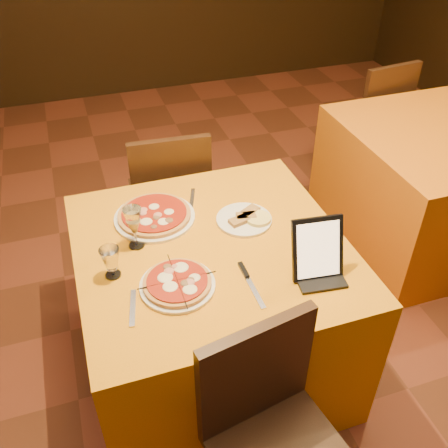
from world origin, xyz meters
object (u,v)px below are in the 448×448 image
object	(u,v)px
main_table	(212,307)
wine_glass	(134,228)
water_glass	(111,263)
tablet	(318,248)
chair_side_far	(366,118)
pizza_near	(177,284)
chair_main_far	(169,195)
side_table	(433,185)
pizza_far	(155,216)

from	to	relation	value
main_table	wine_glass	xyz separation A→B (m)	(-0.29, 0.09, 0.47)
water_glass	tablet	world-z (taller)	tablet
chair_side_far	tablet	bearing A→B (deg)	45.72
pizza_near	tablet	world-z (taller)	tablet
main_table	tablet	size ratio (longest dim) A/B	4.51
chair_side_far	tablet	world-z (taller)	tablet
chair_side_far	pizza_near	size ratio (longest dim) A/B	3.20
chair_side_far	tablet	distance (m)	2.12
chair_main_far	water_glass	world-z (taller)	chair_main_far
wine_glass	tablet	xyz separation A→B (m)	(0.62, -0.37, 0.03)
wine_glass	side_table	bearing A→B (deg)	13.24
water_glass	tablet	xyz separation A→B (m)	(0.74, -0.23, 0.06)
side_table	pizza_near	xyz separation A→B (m)	(-1.79, -0.73, 0.39)
main_table	pizza_near	bearing A→B (deg)	-134.53
main_table	wine_glass	distance (m)	0.56
side_table	chair_main_far	world-z (taller)	chair_main_far
pizza_near	wine_glass	world-z (taller)	wine_glass
chair_main_far	wine_glass	xyz separation A→B (m)	(-0.29, -0.75, 0.39)
chair_side_far	water_glass	size ratio (longest dim) A/B	7.00
side_table	pizza_near	distance (m)	1.98
pizza_near	wine_glass	distance (m)	0.31
pizza_near	tablet	xyz separation A→B (m)	(0.52, -0.09, 0.10)
wine_glass	tablet	size ratio (longest dim) A/B	0.78
tablet	pizza_far	bearing A→B (deg)	140.71
pizza_far	water_glass	world-z (taller)	water_glass
tablet	chair_side_far	bearing A→B (deg)	58.87
water_glass	pizza_far	bearing A→B (deg)	53.23
side_table	tablet	world-z (taller)	tablet
chair_main_far	pizza_far	world-z (taller)	chair_main_far
pizza_near	main_table	bearing A→B (deg)	45.47
pizza_near	water_glass	size ratio (longest dim) A/B	2.19
main_table	wine_glass	world-z (taller)	wine_glass
pizza_near	pizza_far	size ratio (longest dim) A/B	0.80
side_table	pizza_far	distance (m)	1.85
main_table	pizza_far	size ratio (longest dim) A/B	3.10
chair_side_far	side_table	bearing A→B (deg)	83.62
chair_main_far	main_table	bearing A→B (deg)	94.06
chair_main_far	water_glass	size ratio (longest dim) A/B	7.00
side_table	tablet	distance (m)	1.59
chair_side_far	pizza_near	bearing A→B (deg)	34.40
chair_side_far	wine_glass	size ratio (longest dim) A/B	4.79
main_table	chair_main_far	distance (m)	0.84
pizza_near	water_glass	distance (m)	0.26
chair_main_far	pizza_far	bearing A→B (deg)	76.82
wine_glass	water_glass	size ratio (longest dim) A/B	1.46
side_table	main_table	bearing A→B (deg)	-161.51
pizza_near	wine_glass	xyz separation A→B (m)	(-0.10, 0.28, 0.08)
main_table	side_table	world-z (taller)	same
chair_main_far	pizza_far	xyz separation A→B (m)	(-0.18, -0.59, 0.31)
side_table	chair_main_far	distance (m)	1.63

